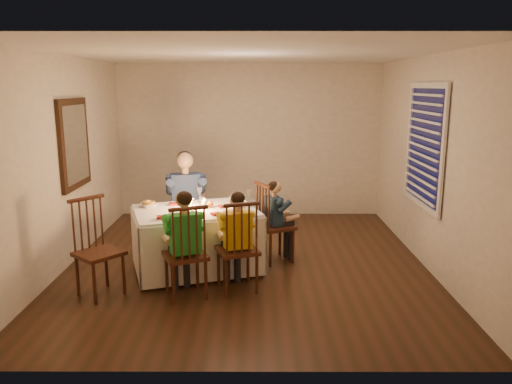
{
  "coord_description": "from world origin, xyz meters",
  "views": [
    {
      "loc": [
        0.13,
        -6.08,
        2.23
      ],
      "look_at": [
        0.12,
        0.15,
        0.9
      ],
      "focal_mm": 35.0,
      "sensor_mm": 36.0,
      "label": 1
    }
  ],
  "objects_px": {
    "chair_near_right": "(238,289)",
    "chair_extra": "(102,295)",
    "child_yellow": "(238,289)",
    "chair_adult": "(188,249)",
    "child_green": "(187,296)",
    "chair_end": "(275,260)",
    "chair_near_left": "(187,296)",
    "adult": "(188,249)",
    "child_teal": "(275,260)",
    "serving_bowl": "(149,205)",
    "dining_table": "(196,227)"
  },
  "relations": [
    {
      "from": "adult",
      "to": "child_yellow",
      "type": "xyz_separation_m",
      "value": [
        0.75,
        -1.42,
        0.0
      ]
    },
    {
      "from": "chair_near_right",
      "to": "child_green",
      "type": "height_order",
      "value": "child_green"
    },
    {
      "from": "chair_extra",
      "to": "chair_near_left",
      "type": "bearing_deg",
      "value": -51.2
    },
    {
      "from": "adult",
      "to": "child_teal",
      "type": "distance_m",
      "value": 1.3
    },
    {
      "from": "child_yellow",
      "to": "chair_near_right",
      "type": "bearing_deg",
      "value": 161.78
    },
    {
      "from": "chair_near_left",
      "to": "serving_bowl",
      "type": "bearing_deg",
      "value": -81.11
    },
    {
      "from": "chair_extra",
      "to": "adult",
      "type": "xyz_separation_m",
      "value": [
        0.72,
        1.57,
        0.0
      ]
    },
    {
      "from": "chair_near_right",
      "to": "chair_end",
      "type": "relative_size",
      "value": 1.0
    },
    {
      "from": "chair_end",
      "to": "serving_bowl",
      "type": "bearing_deg",
      "value": 70.3
    },
    {
      "from": "chair_near_left",
      "to": "child_yellow",
      "type": "distance_m",
      "value": 0.57
    },
    {
      "from": "chair_near_left",
      "to": "chair_near_right",
      "type": "height_order",
      "value": "same"
    },
    {
      "from": "chair_extra",
      "to": "child_green",
      "type": "height_order",
      "value": "child_green"
    },
    {
      "from": "child_yellow",
      "to": "serving_bowl",
      "type": "bearing_deg",
      "value": -52.28
    },
    {
      "from": "chair_adult",
      "to": "chair_near_left",
      "type": "distance_m",
      "value": 1.61
    },
    {
      "from": "chair_end",
      "to": "child_green",
      "type": "bearing_deg",
      "value": 111.83
    },
    {
      "from": "adult",
      "to": "chair_adult",
      "type": "bearing_deg",
      "value": 0.0
    },
    {
      "from": "chair_near_right",
      "to": "chair_adult",
      "type": "bearing_deg",
      "value": -80.33
    },
    {
      "from": "child_green",
      "to": "dining_table",
      "type": "bearing_deg",
      "value": -113.93
    },
    {
      "from": "adult",
      "to": "serving_bowl",
      "type": "distance_m",
      "value": 1.1
    },
    {
      "from": "dining_table",
      "to": "chair_adult",
      "type": "xyz_separation_m",
      "value": [
        -0.22,
        0.79,
        -0.55
      ]
    },
    {
      "from": "dining_table",
      "to": "child_green",
      "type": "relative_size",
      "value": 1.47
    },
    {
      "from": "chair_near_left",
      "to": "chair_near_right",
      "type": "bearing_deg",
      "value": 175.37
    },
    {
      "from": "child_yellow",
      "to": "serving_bowl",
      "type": "relative_size",
      "value": 5.6
    },
    {
      "from": "chair_near_left",
      "to": "child_yellow",
      "type": "height_order",
      "value": "child_yellow"
    },
    {
      "from": "chair_near_right",
      "to": "serving_bowl",
      "type": "distance_m",
      "value": 1.57
    },
    {
      "from": "chair_near_left",
      "to": "child_teal",
      "type": "xyz_separation_m",
      "value": [
        1.0,
        1.13,
        0.0
      ]
    },
    {
      "from": "chair_near_right",
      "to": "chair_extra",
      "type": "bearing_deg",
      "value": -12.63
    },
    {
      "from": "chair_near_left",
      "to": "child_green",
      "type": "xyz_separation_m",
      "value": [
        0.0,
        0.0,
        0.0
      ]
    },
    {
      "from": "chair_adult",
      "to": "serving_bowl",
      "type": "bearing_deg",
      "value": -131.09
    },
    {
      "from": "chair_adult",
      "to": "serving_bowl",
      "type": "height_order",
      "value": "serving_bowl"
    },
    {
      "from": "chair_near_left",
      "to": "child_yellow",
      "type": "bearing_deg",
      "value": 175.37
    },
    {
      "from": "chair_near_left",
      "to": "adult",
      "type": "height_order",
      "value": "adult"
    },
    {
      "from": "chair_near_left",
      "to": "chair_extra",
      "type": "relative_size",
      "value": 0.97
    },
    {
      "from": "chair_end",
      "to": "chair_extra",
      "type": "distance_m",
      "value": 2.22
    },
    {
      "from": "chair_adult",
      "to": "child_green",
      "type": "height_order",
      "value": "child_green"
    },
    {
      "from": "chair_extra",
      "to": "dining_table",
      "type": "bearing_deg",
      "value": -9.74
    },
    {
      "from": "chair_near_left",
      "to": "serving_bowl",
      "type": "relative_size",
      "value": 5.19
    },
    {
      "from": "chair_adult",
      "to": "serving_bowl",
      "type": "xyz_separation_m",
      "value": [
        -0.37,
        -0.66,
        0.79
      ]
    },
    {
      "from": "chair_near_left",
      "to": "serving_bowl",
      "type": "distance_m",
      "value": 1.35
    },
    {
      "from": "chair_adult",
      "to": "chair_near_left",
      "type": "bearing_deg",
      "value": -94.53
    },
    {
      "from": "child_teal",
      "to": "serving_bowl",
      "type": "distance_m",
      "value": 1.77
    },
    {
      "from": "chair_end",
      "to": "child_teal",
      "type": "xyz_separation_m",
      "value": [
        0.0,
        0.0,
        0.0
      ]
    },
    {
      "from": "adult",
      "to": "child_yellow",
      "type": "height_order",
      "value": "adult"
    },
    {
      "from": "adult",
      "to": "chair_near_right",
      "type": "bearing_deg",
      "value": -73.99
    },
    {
      "from": "adult",
      "to": "child_green",
      "type": "relative_size",
      "value": 1.17
    },
    {
      "from": "chair_extra",
      "to": "adult",
      "type": "height_order",
      "value": "adult"
    },
    {
      "from": "chair_near_left",
      "to": "chair_near_right",
      "type": "xyz_separation_m",
      "value": [
        0.55,
        0.18,
        0.0
      ]
    },
    {
      "from": "chair_near_right",
      "to": "chair_end",
      "type": "bearing_deg",
      "value": -133.84
    },
    {
      "from": "adult",
      "to": "serving_bowl",
      "type": "height_order",
      "value": "serving_bowl"
    },
    {
      "from": "chair_end",
      "to": "serving_bowl",
      "type": "relative_size",
      "value": 5.19
    }
  ]
}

